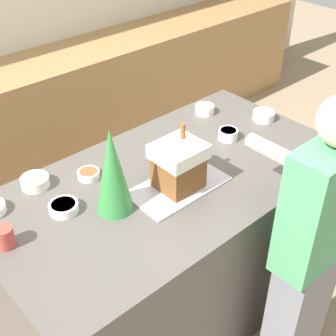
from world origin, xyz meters
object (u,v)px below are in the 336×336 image
(decorative_tree, at_px, (112,171))
(candy_bowl_far_left, at_px, (205,109))
(baking_tray, at_px, (178,186))
(candy_bowl_center_rear, at_px, (228,134))
(candy_bowl_far_right, at_px, (264,115))
(mug, at_px, (5,237))
(person, at_px, (312,249))
(gingerbread_house, at_px, (179,165))
(candy_bowl_beside_tree, at_px, (89,174))
(candy_bowl_behind_tray, at_px, (35,181))
(candy_bowl_near_tray_right, at_px, (64,207))

(decorative_tree, xyz_separation_m, candy_bowl_far_left, (0.93, 0.35, -0.18))
(baking_tray, bearing_deg, candy_bowl_center_rear, 15.26)
(candy_bowl_far_right, height_order, mug, mug)
(decorative_tree, distance_m, mug, 0.51)
(candy_bowl_far_left, height_order, mug, mug)
(baking_tray, distance_m, candy_bowl_far_left, 0.75)
(baking_tray, relative_size, person, 0.30)
(gingerbread_house, height_order, decorative_tree, decorative_tree)
(candy_bowl_center_rear, xyz_separation_m, candy_bowl_beside_tree, (-0.77, 0.21, -0.01))
(mug, bearing_deg, decorative_tree, -12.77)
(decorative_tree, xyz_separation_m, mug, (-0.47, 0.11, -0.16))
(candy_bowl_far_left, xyz_separation_m, mug, (-1.40, -0.25, 0.02))
(candy_bowl_far_left, relative_size, candy_bowl_far_right, 0.90)
(person, bearing_deg, candy_bowl_behind_tray, 125.96)
(candy_bowl_center_rear, xyz_separation_m, person, (-0.24, -0.73, -0.17))
(baking_tray, relative_size, decorative_tree, 1.16)
(baking_tray, xyz_separation_m, candy_bowl_center_rear, (0.50, 0.14, 0.03))
(gingerbread_house, relative_size, candy_bowl_behind_tray, 2.26)
(candy_bowl_far_left, bearing_deg, candy_bowl_center_rear, -111.58)
(candy_bowl_far_left, bearing_deg, candy_bowl_behind_tray, 178.53)
(gingerbread_house, xyz_separation_m, candy_bowl_near_tray_right, (-0.50, 0.21, -0.11))
(candy_bowl_far_left, relative_size, candy_bowl_near_tray_right, 0.87)
(candy_bowl_center_rear, relative_size, candy_bowl_beside_tree, 0.99)
(gingerbread_house, relative_size, candy_bowl_far_right, 2.39)
(candy_bowl_far_right, bearing_deg, gingerbread_house, -170.18)
(gingerbread_house, bearing_deg, baking_tray, -149.62)
(candy_bowl_behind_tray, distance_m, person, 1.31)
(candy_bowl_beside_tree, bearing_deg, mug, -161.90)
(baking_tray, xyz_separation_m, candy_bowl_far_right, (0.82, 0.14, 0.02))
(candy_bowl_beside_tree, height_order, mug, mug)
(gingerbread_house, relative_size, candy_bowl_beside_tree, 2.79)
(candy_bowl_far_right, distance_m, person, 0.94)
(candy_bowl_center_rear, distance_m, mug, 1.29)
(candy_bowl_behind_tray, xyz_separation_m, candy_bowl_far_right, (1.32, -0.32, -0.00))
(candy_bowl_center_rear, bearing_deg, mug, 178.04)
(decorative_tree, distance_m, candy_bowl_far_left, 1.01)
(candy_bowl_near_tray_right, xyz_separation_m, mug, (-0.29, -0.03, 0.02))
(candy_bowl_beside_tree, bearing_deg, baking_tray, -52.01)
(candy_bowl_center_rear, bearing_deg, candy_bowl_beside_tree, 164.70)
(decorative_tree, relative_size, candy_bowl_near_tray_right, 3.12)
(mug, bearing_deg, candy_bowl_far_right, -1.39)
(candy_bowl_center_rear, xyz_separation_m, candy_bowl_far_right, (0.32, 0.00, -0.00))
(candy_bowl_far_left, xyz_separation_m, candy_bowl_near_tray_right, (-1.11, -0.22, -0.00))
(baking_tray, relative_size, candy_bowl_beside_tree, 4.39)
(gingerbread_house, height_order, candy_bowl_center_rear, gingerbread_house)
(candy_bowl_center_rear, xyz_separation_m, candy_bowl_near_tray_right, (-1.00, 0.07, -0.01))
(candy_bowl_behind_tray, height_order, candy_bowl_beside_tree, candy_bowl_behind_tray)
(candy_bowl_far_left, bearing_deg, candy_bowl_near_tray_right, -168.92)
(candy_bowl_behind_tray, bearing_deg, decorative_tree, -64.17)
(candy_bowl_far_right, bearing_deg, candy_bowl_center_rear, -179.11)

